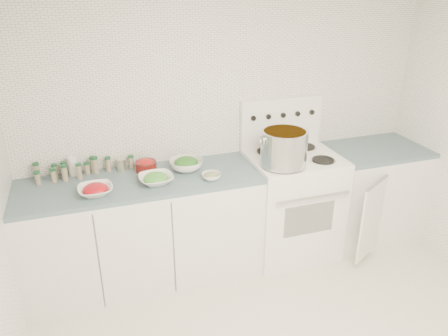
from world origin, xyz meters
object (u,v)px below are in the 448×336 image
stove (291,201)px  bowl_snowpea (156,179)px  stock_pot (284,147)px  bowl_tomato (95,190)px

stove → bowl_snowpea: 1.28m
stove → stock_pot: stove is taller
stove → bowl_snowpea: size_ratio=5.04×
stock_pot → stove: bearing=41.4°
bowl_snowpea → stove: bearing=4.2°
stock_pot → bowl_tomato: size_ratio=1.53×
stock_pot → bowl_snowpea: (-1.02, 0.07, -0.16)m
stove → stock_pot: bearing=-138.6°
stove → bowl_tomato: size_ratio=5.36×
stove → bowl_tomato: 1.70m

